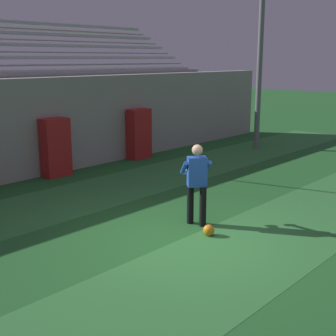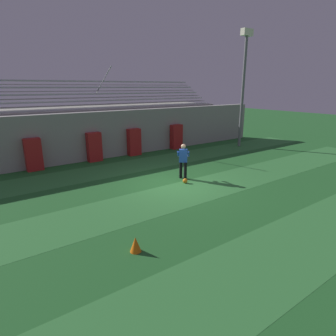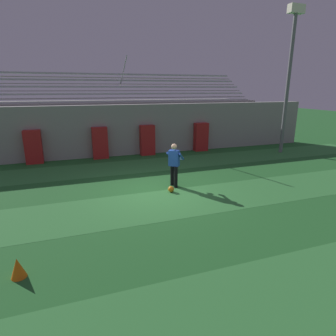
{
  "view_description": "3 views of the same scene",
  "coord_description": "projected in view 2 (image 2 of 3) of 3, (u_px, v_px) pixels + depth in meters",
  "views": [
    {
      "loc": [
        -6.28,
        -5.27,
        3.33
      ],
      "look_at": [
        1.27,
        1.56,
        0.94
      ],
      "focal_mm": 50.0,
      "sensor_mm": 36.0,
      "label": 1
    },
    {
      "loc": [
        -7.07,
        -9.49,
        4.19
      ],
      "look_at": [
        -0.21,
        0.13,
        0.76
      ],
      "focal_mm": 30.0,
      "sensor_mm": 36.0,
      "label": 2
    },
    {
      "loc": [
        -2.76,
        -9.21,
        3.63
      ],
      "look_at": [
        0.53,
        0.19,
        0.82
      ],
      "focal_mm": 30.0,
      "sensor_mm": 36.0,
      "label": 3
    }
  ],
  "objects": [
    {
      "name": "ground_plane",
      "position": [
        174.0,
        184.0,
        12.53
      ],
      "size": [
        80.0,
        80.0,
        0.0
      ],
      "primitive_type": "plane",
      "color": "#236028"
    },
    {
      "name": "turf_stripe_near",
      "position": [
        301.0,
        243.0,
        7.84
      ],
      "size": [
        28.0,
        2.44,
        0.01
      ],
      "primitive_type": "cube",
      "color": "#337A38",
      "rests_on": "ground"
    },
    {
      "name": "turf_stripe_mid",
      "position": [
        190.0,
        192.0,
        11.65
      ],
      "size": [
        28.0,
        2.44,
        0.01
      ],
      "primitive_type": "cube",
      "color": "#337A38",
      "rests_on": "ground"
    },
    {
      "name": "turf_stripe_far",
      "position": [
        133.0,
        166.0,
        15.47
      ],
      "size": [
        28.0,
        2.44,
        0.01
      ],
      "primitive_type": "cube",
      "color": "#337A38",
      "rests_on": "ground"
    },
    {
      "name": "back_wall",
      "position": [
        111.0,
        134.0,
        17.22
      ],
      "size": [
        24.0,
        0.6,
        2.8
      ],
      "primitive_type": "cube",
      "color": "#999691",
      "rests_on": "ground"
    },
    {
      "name": "padding_pillar_gate_left",
      "position": [
        94.0,
        147.0,
        16.22
      ],
      "size": [
        0.8,
        0.44,
        1.68
      ],
      "primitive_type": "cube",
      "color": "#B21E1E",
      "rests_on": "ground"
    },
    {
      "name": "padding_pillar_gate_right",
      "position": [
        134.0,
        142.0,
        17.68
      ],
      "size": [
        0.8,
        0.44,
        1.68
      ],
      "primitive_type": "cube",
      "color": "#B21E1E",
      "rests_on": "ground"
    },
    {
      "name": "padding_pillar_far_left",
      "position": [
        33.0,
        155.0,
        14.4
      ],
      "size": [
        0.8,
        0.44,
        1.68
      ],
      "primitive_type": "cube",
      "color": "#B21E1E",
      "rests_on": "ground"
    },
    {
      "name": "padding_pillar_far_right",
      "position": [
        176.0,
        137.0,
        19.54
      ],
      "size": [
        0.8,
        0.44,
        1.68
      ],
      "primitive_type": "cube",
      "color": "#B21E1E",
      "rests_on": "ground"
    },
    {
      "name": "bleacher_stand",
      "position": [
        96.0,
        128.0,
        19.03
      ],
      "size": [
        18.0,
        4.05,
        5.43
      ],
      "color": "#999691",
      "rests_on": "ground"
    },
    {
      "name": "floodlight_pole",
      "position": [
        244.0,
        75.0,
        19.27
      ],
      "size": [
        0.9,
        0.36,
        7.88
      ],
      "color": "slate",
      "rests_on": "ground"
    },
    {
      "name": "goalkeeper",
      "position": [
        183.0,
        159.0,
        13.06
      ],
      "size": [
        0.74,
        0.73,
        1.67
      ],
      "color": "black",
      "rests_on": "ground"
    },
    {
      "name": "soccer_ball",
      "position": [
        185.0,
        181.0,
        12.66
      ],
      "size": [
        0.22,
        0.22,
        0.22
      ],
      "primitive_type": "sphere",
      "color": "orange",
      "rests_on": "ground"
    },
    {
      "name": "traffic_cone",
      "position": [
        136.0,
        244.0,
        7.37
      ],
      "size": [
        0.3,
        0.3,
        0.42
      ],
      "primitive_type": "cone",
      "color": "orange",
      "rests_on": "ground"
    }
  ]
}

